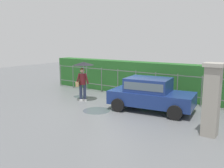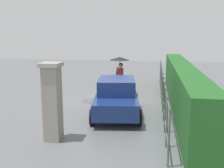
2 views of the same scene
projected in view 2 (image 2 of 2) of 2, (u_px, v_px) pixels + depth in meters
name	position (u px, v px, depth m)	size (l,w,h in m)	color
ground_plane	(111.00, 103.00, 12.60)	(40.00, 40.00, 0.00)	slate
car	(116.00, 95.00, 10.64)	(3.89, 2.23, 1.48)	navy
pedestrian	(120.00, 66.00, 14.09)	(1.09, 1.09, 2.04)	#2D3856
gate_pillar	(52.00, 101.00, 7.97)	(0.60, 0.60, 2.42)	gray
fence_section	(163.00, 88.00, 12.07)	(11.83, 0.05, 1.50)	#59605B
hedge_row	(181.00, 85.00, 11.91)	(12.78, 0.90, 1.90)	#235B23
puddle_near	(94.00, 101.00, 12.91)	(1.23, 1.23, 0.00)	#4C545B
puddle_far	(132.00, 91.00, 15.05)	(0.78, 0.78, 0.00)	#4C545B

